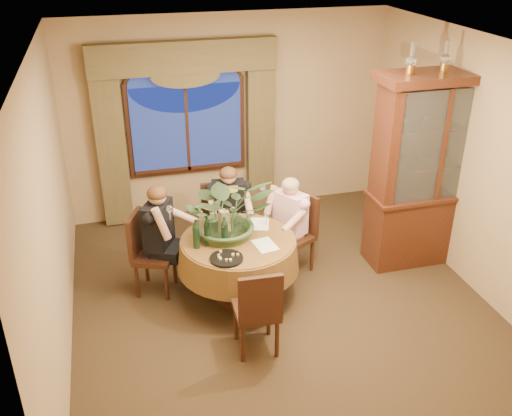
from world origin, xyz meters
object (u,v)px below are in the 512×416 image
object	(u,v)px
oil_lamp_left	(412,58)
chair_back	(154,254)
dining_table	(239,268)
centerpiece_plant	(227,182)
person_scarf	(229,213)
wine_bottle_1	(225,231)
oil_lamp_center	(446,56)
stoneware_vase	(224,222)
wine_bottle_3	(196,234)
chair_back_right	(222,225)
chair_right	(293,235)
oil_lamp_right	(479,54)
olive_bowl	(242,237)
wine_bottle_2	(207,231)
chair_front_left	(256,308)
person_pink	(290,224)
wine_bottle_0	(202,225)
china_cabinet	(429,171)

from	to	relation	value
oil_lamp_left	chair_back	bearing A→B (deg)	177.60
dining_table	centerpiece_plant	bearing A→B (deg)	116.35
person_scarf	wine_bottle_1	distance (m)	1.01
dining_table	oil_lamp_center	world-z (taller)	oil_lamp_center
dining_table	stoneware_vase	bearing A→B (deg)	128.92
chair_back	dining_table	bearing A→B (deg)	90.00
stoneware_vase	wine_bottle_3	bearing A→B (deg)	-148.66
wine_bottle_3	chair_back_right	bearing A→B (deg)	63.47
chair_right	stoneware_vase	distance (m)	0.99
oil_lamp_right	centerpiece_plant	world-z (taller)	oil_lamp_right
chair_back_right	chair_back	bearing A→B (deg)	28.24
chair_back_right	oil_lamp_right	bearing A→B (deg)	167.42
olive_bowl	wine_bottle_2	distance (m)	0.41
oil_lamp_right	chair_front_left	size ratio (longest dim) A/B	0.35
person_scarf	olive_bowl	distance (m)	0.89
chair_back_right	chair_back	size ratio (longest dim) A/B	1.00
oil_lamp_right	chair_back_right	xyz separation A→B (m)	(-2.81, 0.60, -2.05)
person_pink	centerpiece_plant	size ratio (longest dim) A/B	1.12
oil_lamp_right	chair_front_left	bearing A→B (deg)	-158.07
olive_bowl	dining_table	bearing A→B (deg)	156.15
chair_back_right	olive_bowl	world-z (taller)	chair_back_right
person_pink	dining_table	bearing A→B (deg)	90.00
chair_right	olive_bowl	size ratio (longest dim) A/B	6.50
dining_table	centerpiece_plant	size ratio (longest dim) A/B	1.24
oil_lamp_right	chair_back_right	world-z (taller)	oil_lamp_right
chair_front_left	wine_bottle_0	distance (m)	1.14
olive_bowl	wine_bottle_1	bearing A→B (deg)	-163.93
china_cabinet	wine_bottle_0	distance (m)	2.78
centerpiece_plant	wine_bottle_1	world-z (taller)	centerpiece_plant
chair_front_left	chair_back_right	bearing A→B (deg)	91.50
oil_lamp_center	chair_back_right	size ratio (longest dim) A/B	0.35
centerpiece_plant	oil_lamp_right	bearing A→B (deg)	2.03
chair_right	wine_bottle_2	size ratio (longest dim) A/B	2.91
person_scarf	centerpiece_plant	world-z (taller)	centerpiece_plant
olive_bowl	wine_bottle_2	bearing A→B (deg)	-178.27
oil_lamp_center	person_pink	world-z (taller)	oil_lamp_center
chair_back_right	stoneware_vase	size ratio (longest dim) A/B	3.33
wine_bottle_2	china_cabinet	bearing A→B (deg)	5.88
china_cabinet	chair_right	world-z (taller)	china_cabinet
person_pink	wine_bottle_2	size ratio (longest dim) A/B	3.67
oil_lamp_center	olive_bowl	bearing A→B (deg)	-173.45
chair_front_left	wine_bottle_1	distance (m)	0.93
centerpiece_plant	wine_bottle_0	world-z (taller)	centerpiece_plant
oil_lamp_center	wine_bottle_2	xyz separation A→B (m)	(-2.73, -0.28, -1.61)
dining_table	china_cabinet	distance (m)	2.53
dining_table	chair_back	distance (m)	0.97
dining_table	person_pink	world-z (taller)	person_pink
person_scarf	wine_bottle_1	size ratio (longest dim) A/B	3.78
dining_table	wine_bottle_1	xyz separation A→B (m)	(-0.16, -0.08, 0.54)
wine_bottle_3	person_scarf	bearing A→B (deg)	59.02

